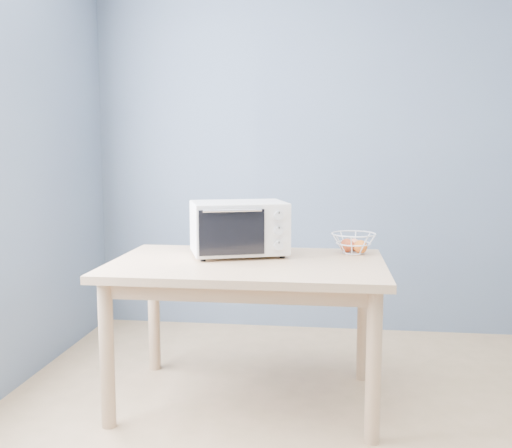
# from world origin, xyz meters

# --- Properties ---
(room) EXTENTS (4.01, 4.51, 2.61)m
(room) POSITION_xyz_m (0.00, 0.00, 1.30)
(room) COLOR tan
(room) RESTS_ON ground
(dining_table) EXTENTS (1.40, 0.90, 0.75)m
(dining_table) POSITION_xyz_m (-0.70, 0.93, 0.65)
(dining_table) COLOR tan
(dining_table) RESTS_ON ground
(toaster_oven) EXTENTS (0.58, 0.50, 0.29)m
(toaster_oven) POSITION_xyz_m (-0.78, 1.08, 0.90)
(toaster_oven) COLOR silver
(toaster_oven) RESTS_ON dining_table
(fruit_basket) EXTENTS (0.28, 0.28, 0.11)m
(fruit_basket) POSITION_xyz_m (-0.15, 1.23, 0.81)
(fruit_basket) COLOR white
(fruit_basket) RESTS_ON dining_table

